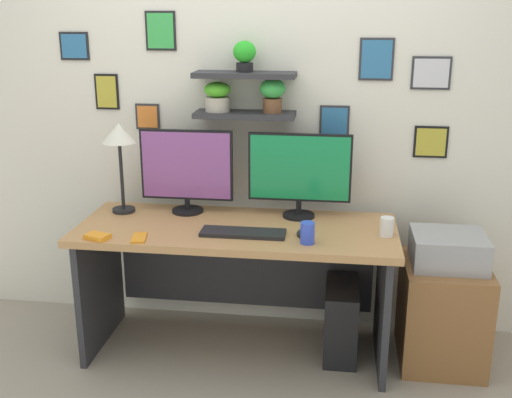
{
  "coord_description": "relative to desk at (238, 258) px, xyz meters",
  "views": [
    {
      "loc": [
        0.53,
        -3.07,
        1.86
      ],
      "look_at": [
        0.1,
        0.05,
        0.89
      ],
      "focal_mm": 43.05,
      "sensor_mm": 36.0,
      "label": 1
    }
  ],
  "objects": [
    {
      "name": "ground_plane",
      "position": [
        0.0,
        -0.06,
        -0.54
      ],
      "size": [
        8.0,
        8.0,
        0.0
      ],
      "primitive_type": "plane",
      "color": "gray"
    },
    {
      "name": "monitor_left",
      "position": [
        -0.32,
        0.16,
        0.46
      ],
      "size": [
        0.53,
        0.18,
        0.48
      ],
      "color": "black",
      "rests_on": "desk"
    },
    {
      "name": "pen_cup",
      "position": [
        0.79,
        -0.1,
        0.26
      ],
      "size": [
        0.07,
        0.07,
        0.1
      ],
      "primitive_type": "cylinder",
      "color": "white",
      "rests_on": "desk"
    },
    {
      "name": "computer_tower_right",
      "position": [
        0.58,
        -0.01,
        -0.34
      ],
      "size": [
        0.18,
        0.4,
        0.41
      ],
      "primitive_type": "cube",
      "color": "black",
      "rests_on": "ground"
    },
    {
      "name": "cell_phone",
      "position": [
        -0.46,
        -0.31,
        0.21
      ],
      "size": [
        0.1,
        0.15,
        0.01
      ],
      "primitive_type": "cube",
      "rotation": [
        0.0,
        0.0,
        0.19
      ],
      "color": "orange",
      "rests_on": "desk"
    },
    {
      "name": "computer_mouse",
      "position": [
        0.36,
        -0.15,
        0.22
      ],
      "size": [
        0.06,
        0.09,
        0.03
      ],
      "primitive_type": "ellipsoid",
      "color": "black",
      "rests_on": "desk"
    },
    {
      "name": "desk_lamp",
      "position": [
        -0.69,
        0.11,
        0.62
      ],
      "size": [
        0.19,
        0.19,
        0.51
      ],
      "color": "black",
      "rests_on": "desk"
    },
    {
      "name": "monitor_right",
      "position": [
        0.32,
        0.16,
        0.47
      ],
      "size": [
        0.57,
        0.18,
        0.47
      ],
      "color": "black",
      "rests_on": "desk"
    },
    {
      "name": "desk",
      "position": [
        0.0,
        0.0,
        0.0
      ],
      "size": [
        1.71,
        0.68,
        0.75
      ],
      "color": "tan",
      "rests_on": "ground"
    },
    {
      "name": "printer",
      "position": [
        1.13,
        0.0,
        0.11
      ],
      "size": [
        0.38,
        0.34,
        0.17
      ],
      "primitive_type": "cube",
      "color": "#9E9EA3",
      "rests_on": "drawer_cabinet"
    },
    {
      "name": "water_cup",
      "position": [
        0.39,
        -0.26,
        0.26
      ],
      "size": [
        0.07,
        0.07,
        0.11
      ],
      "primitive_type": "cylinder",
      "color": "blue",
      "rests_on": "desk"
    },
    {
      "name": "drawer_cabinet",
      "position": [
        1.13,
        0.0,
        -0.26
      ],
      "size": [
        0.44,
        0.5,
        0.57
      ],
      "primitive_type": "cube",
      "color": "brown",
      "rests_on": "ground"
    },
    {
      "name": "back_wall_assembly",
      "position": [
        0.0,
        0.38,
        0.81
      ],
      "size": [
        4.4,
        0.24,
        2.7
      ],
      "color": "silver",
      "rests_on": "ground"
    },
    {
      "name": "keyboard",
      "position": [
        0.06,
        -0.18,
        0.22
      ],
      "size": [
        0.44,
        0.14,
        0.02
      ],
      "primitive_type": "cube",
      "color": "black",
      "rests_on": "desk"
    },
    {
      "name": "scissors_tray",
      "position": [
        -0.67,
        -0.34,
        0.22
      ],
      "size": [
        0.14,
        0.11,
        0.02
      ],
      "primitive_type": "cube",
      "rotation": [
        0.0,
        0.0,
        -0.31
      ],
      "color": "orange",
      "rests_on": "desk"
    }
  ]
}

